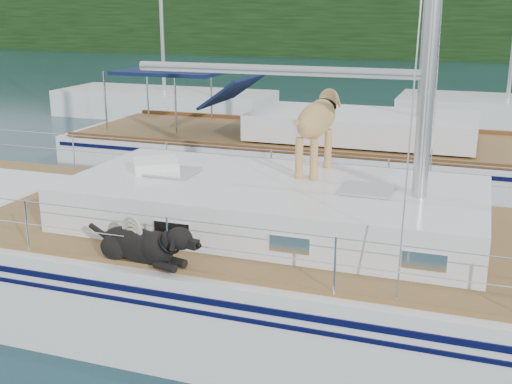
% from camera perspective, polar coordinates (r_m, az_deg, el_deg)
% --- Properties ---
extents(ground, '(120.00, 120.00, 0.00)m').
position_cam_1_polar(ground, '(9.00, -3.48, -9.88)').
color(ground, black).
rests_on(ground, ground).
extents(tree_line, '(90.00, 3.00, 6.00)m').
position_cam_1_polar(tree_line, '(52.53, 16.54, 14.47)').
color(tree_line, black).
rests_on(tree_line, ground).
extents(shore_bank, '(92.00, 1.00, 1.20)m').
position_cam_1_polar(shore_bank, '(53.83, 16.41, 11.94)').
color(shore_bank, '#595147').
rests_on(shore_bank, ground).
extents(main_sailboat, '(12.00, 3.88, 14.01)m').
position_cam_1_polar(main_sailboat, '(8.68, -2.95, -5.92)').
color(main_sailboat, white).
rests_on(main_sailboat, ground).
extents(neighbor_sailboat, '(11.00, 3.50, 13.30)m').
position_cam_1_polar(neighbor_sailboat, '(14.61, 5.08, 2.96)').
color(neighbor_sailboat, white).
rests_on(neighbor_sailboat, ground).
extents(bg_boat_west, '(8.00, 3.00, 11.65)m').
position_cam_1_polar(bg_boat_west, '(24.43, -8.09, 7.75)').
color(bg_boat_west, white).
rests_on(bg_boat_west, ground).
extents(bg_boat_center, '(7.20, 3.00, 11.65)m').
position_cam_1_polar(bg_boat_center, '(23.70, 21.35, 6.57)').
color(bg_boat_center, white).
rests_on(bg_boat_center, ground).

